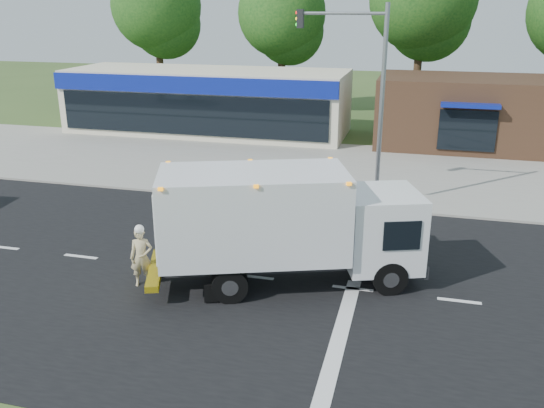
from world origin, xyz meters
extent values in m
plane|color=#385123|center=(0.00, 0.00, 0.00)|extent=(120.00, 120.00, 0.00)
cube|color=black|center=(0.00, 0.00, 0.00)|extent=(60.00, 14.00, 0.02)
cube|color=gray|center=(0.00, 8.20, 0.06)|extent=(60.00, 2.40, 0.12)
cube|color=gray|center=(0.00, 14.00, 0.01)|extent=(60.00, 9.00, 0.02)
cube|color=silver|center=(-9.00, 0.00, 0.02)|extent=(1.20, 0.15, 0.01)
cube|color=silver|center=(-6.00, 0.00, 0.02)|extent=(1.20, 0.15, 0.01)
cube|color=silver|center=(-3.00, 0.00, 0.02)|extent=(1.20, 0.15, 0.01)
cube|color=silver|center=(0.00, 0.00, 0.02)|extent=(1.20, 0.15, 0.01)
cube|color=silver|center=(3.00, 0.00, 0.02)|extent=(1.20, 0.15, 0.01)
cube|color=silver|center=(6.00, 0.00, 0.02)|extent=(1.20, 0.15, 0.01)
cube|color=silver|center=(3.00, -3.00, 0.02)|extent=(0.40, 7.00, 0.01)
cube|color=black|center=(0.10, -0.40, 0.74)|extent=(5.36, 2.82, 0.37)
cube|color=white|center=(3.65, 0.90, 1.65)|extent=(2.78, 2.88, 2.23)
cube|color=black|center=(4.59, 1.24, 1.86)|extent=(0.84, 1.95, 0.96)
cube|color=white|center=(0.10, -0.40, 2.23)|extent=(5.87, 4.22, 2.50)
cube|color=silver|center=(-2.42, -1.32, 2.18)|extent=(0.79, 2.02, 2.02)
cube|color=yellow|center=(-2.60, -1.38, 0.58)|extent=(1.22, 2.53, 0.19)
cube|color=orange|center=(0.10, -0.40, 3.46)|extent=(5.68, 4.19, 0.09)
cylinder|color=black|center=(3.35, 1.86, 0.51)|extent=(1.07, 0.65, 1.02)
cylinder|color=black|center=(4.04, -0.04, 0.51)|extent=(1.07, 0.65, 1.02)
cylinder|color=black|center=(-0.97, 0.35, 0.51)|extent=(1.07, 0.65, 1.02)
cylinder|color=black|center=(-0.24, -1.65, 0.51)|extent=(1.07, 0.65, 1.02)
imported|color=tan|center=(-3.07, -1.31, 0.90)|extent=(0.77, 0.64, 1.81)
sphere|color=white|center=(-3.07, -1.31, 1.78)|extent=(0.28, 0.28, 0.28)
cube|color=beige|center=(-9.00, 20.00, 2.00)|extent=(18.00, 6.00, 4.00)
cube|color=navy|center=(-9.00, 16.95, 3.40)|extent=(18.00, 0.30, 1.00)
cube|color=black|center=(-9.00, 16.95, 1.60)|extent=(17.00, 0.12, 2.40)
cube|color=#382316|center=(7.00, 20.00, 2.00)|extent=(10.00, 6.00, 4.00)
cube|color=navy|center=(7.00, 16.90, 2.90)|extent=(3.00, 1.20, 0.20)
cube|color=black|center=(7.00, 16.95, 1.50)|extent=(3.00, 0.12, 2.20)
cylinder|color=gray|center=(3.00, 7.60, 4.00)|extent=(0.18, 0.18, 8.00)
cylinder|color=gray|center=(1.30, 7.60, 7.60)|extent=(3.40, 0.12, 0.12)
cube|color=black|center=(-0.30, 7.60, 7.40)|extent=(0.25, 0.25, 0.70)
cylinder|color=#332114|center=(-16.00, 28.00, 3.67)|extent=(0.56, 0.56, 7.35)
sphere|color=#124014|center=(-16.00, 28.00, 7.88)|extent=(6.93, 6.93, 6.93)
sphere|color=#124014|center=(-15.50, 28.50, 6.51)|extent=(5.46, 5.46, 5.46)
cylinder|color=#332114|center=(-6.00, 28.00, 3.43)|extent=(0.56, 0.56, 6.86)
sphere|color=#124014|center=(-6.00, 28.00, 7.35)|extent=(6.47, 6.47, 6.47)
sphere|color=#124014|center=(-5.50, 28.50, 6.08)|extent=(5.10, 5.10, 5.10)
cylinder|color=#332114|center=(4.00, 28.00, 3.92)|extent=(0.56, 0.56, 7.84)
sphere|color=#124014|center=(4.50, 28.50, 6.94)|extent=(5.82, 5.82, 5.82)
camera|label=1|loc=(4.52, -15.26, 7.89)|focal=38.00mm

